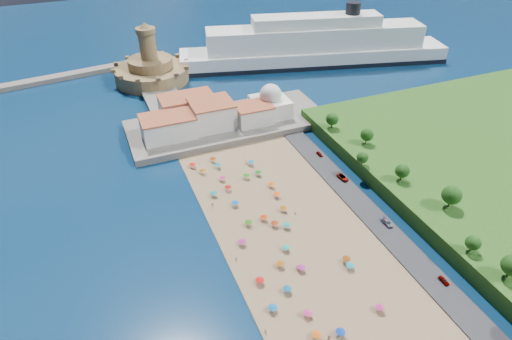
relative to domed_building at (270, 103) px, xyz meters
name	(u,v)px	position (x,y,z in m)	size (l,w,h in m)	color
ground	(274,234)	(-30.00, -71.00, -8.97)	(700.00, 700.00, 0.00)	#071938
terrace	(228,123)	(-20.00, 2.00, -7.47)	(90.00, 36.00, 3.00)	#59544C
jetty	(164,101)	(-42.00, 37.00, -7.77)	(18.00, 70.00, 2.40)	#59544C
waterfront_buildings	(199,115)	(-33.05, 2.64, -1.10)	(57.00, 29.00, 11.00)	silver
domed_building	(270,103)	(0.00, 0.00, 0.00)	(16.00, 16.00, 15.00)	silver
fortress	(151,70)	(-42.00, 67.00, -2.29)	(40.00, 40.00, 32.40)	olive
cruise_ship	(315,47)	(53.83, 56.61, 1.42)	(161.52, 61.67, 35.09)	black
beach_parasols	(284,252)	(-31.48, -81.30, -6.83)	(31.84, 114.23, 2.20)	gray
beachgoers	(269,252)	(-35.20, -78.69, -7.82)	(31.63, 98.31, 1.89)	tan
parked_cars	(363,198)	(6.00, -67.72, -7.59)	(3.05, 74.81, 1.44)	gray
hillside_trees	(424,190)	(19.57, -80.58, 1.24)	(17.89, 110.79, 8.13)	#382314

